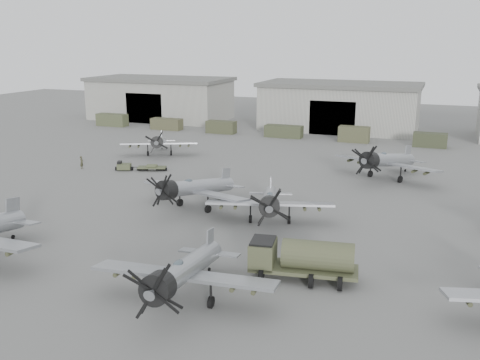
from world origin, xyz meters
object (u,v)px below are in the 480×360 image
object	(u,v)px
aircraft_near_1	(182,272)
aircraft_far_0	(159,142)
aircraft_mid_1	(192,188)
aircraft_far_1	(386,160)
ground_crew	(82,162)
fuel_tanker	(302,257)
tug_trailer	(135,167)
aircraft_mid_2	(270,201)

from	to	relation	value
aircraft_near_1	aircraft_far_0	distance (m)	45.91
aircraft_mid_1	aircraft_far_0	world-z (taller)	aircraft_mid_1
aircraft_far_1	ground_crew	bearing A→B (deg)	-145.75
aircraft_near_1	aircraft_mid_1	size ratio (longest dim) A/B	1.00
aircraft_far_0	fuel_tanker	bearing A→B (deg)	-72.43
aircraft_near_1	aircraft_mid_1	xyz separation A→B (m)	(-8.06, 18.04, -0.01)
aircraft_far_0	fuel_tanker	size ratio (longest dim) A/B	1.38
fuel_tanker	tug_trailer	size ratio (longest dim) A/B	1.25
aircraft_near_1	fuel_tanker	xyz separation A→B (m)	(6.15, 6.39, -0.55)
aircraft_mid_1	aircraft_mid_2	xyz separation A→B (m)	(8.45, -1.22, -0.07)
aircraft_near_1	aircraft_far_1	world-z (taller)	aircraft_far_1
aircraft_far_0	ground_crew	distance (m)	12.17
aircraft_mid_2	aircraft_far_1	size ratio (longest dim) A/B	0.91
aircraft_far_0	aircraft_far_1	distance (m)	32.34
aircraft_far_0	tug_trailer	xyz separation A→B (m)	(1.51, -9.17, -1.56)
tug_trailer	aircraft_near_1	bearing A→B (deg)	-73.36
aircraft_far_1	fuel_tanker	bearing A→B (deg)	-72.60
aircraft_mid_1	aircraft_far_0	bearing A→B (deg)	141.16
aircraft_mid_2	aircraft_mid_1	bearing A→B (deg)	154.80
aircraft_near_1	ground_crew	size ratio (longest dim) A/B	7.37
aircraft_far_0	aircraft_mid_2	bearing A→B (deg)	-67.62
aircraft_near_1	aircraft_mid_2	size ratio (longest dim) A/B	1.04
aircraft_far_0	aircraft_far_1	bearing A→B (deg)	-29.02
aircraft_mid_2	aircraft_far_0	size ratio (longest dim) A/B	1.09
aircraft_near_1	ground_crew	distance (m)	40.88
tug_trailer	ground_crew	world-z (taller)	ground_crew
tug_trailer	aircraft_mid_1	bearing A→B (deg)	-60.19
aircraft_mid_1	aircraft_far_1	distance (m)	25.05
fuel_tanker	tug_trailer	xyz separation A→B (m)	(-28.41, 23.71, -1.21)
aircraft_near_1	tug_trailer	xyz separation A→B (m)	(-22.27, 30.11, -1.76)
aircraft_mid_2	aircraft_far_0	world-z (taller)	aircraft_mid_2
aircraft_near_1	aircraft_far_0	size ratio (longest dim) A/B	1.13
aircraft_near_1	fuel_tanker	size ratio (longest dim) A/B	1.56
ground_crew	fuel_tanker	bearing A→B (deg)	-135.01
aircraft_far_1	ground_crew	size ratio (longest dim) A/B	7.75
ground_crew	aircraft_mid_1	bearing A→B (deg)	-129.27
aircraft_mid_1	tug_trailer	bearing A→B (deg)	154.32
fuel_tanker	tug_trailer	distance (m)	37.03
aircraft_mid_2	aircraft_far_0	distance (m)	32.98
aircraft_far_1	ground_crew	world-z (taller)	aircraft_far_1
aircraft_mid_1	aircraft_far_0	xyz separation A→B (m)	(-15.71, 21.23, -0.19)
aircraft_near_1	aircraft_far_1	size ratio (longest dim) A/B	0.95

